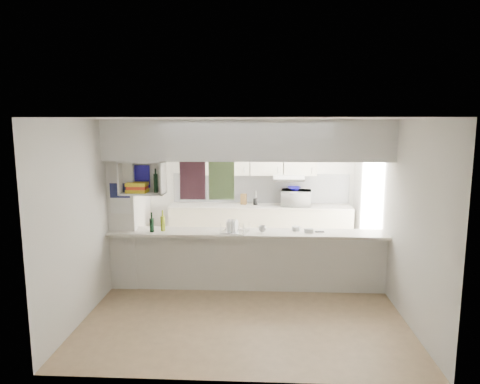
# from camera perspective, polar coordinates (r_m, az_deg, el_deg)

# --- Properties ---
(floor) EXTENTS (4.80, 4.80, 0.00)m
(floor) POSITION_cam_1_polar(r_m,az_deg,el_deg) (6.80, 0.89, -12.82)
(floor) COLOR #937655
(floor) RESTS_ON ground
(ceiling) EXTENTS (4.80, 4.80, 0.00)m
(ceiling) POSITION_cam_1_polar(r_m,az_deg,el_deg) (6.30, 0.95, 9.66)
(ceiling) COLOR white
(ceiling) RESTS_ON wall_back
(wall_back) EXTENTS (4.20, 0.00, 4.20)m
(wall_back) POSITION_cam_1_polar(r_m,az_deg,el_deg) (8.79, 1.45, 1.03)
(wall_back) COLOR silver
(wall_back) RESTS_ON floor
(wall_left) EXTENTS (0.00, 4.80, 4.80)m
(wall_left) POSITION_cam_1_polar(r_m,az_deg,el_deg) (6.83, -16.99, -1.75)
(wall_left) COLOR silver
(wall_left) RESTS_ON floor
(wall_right) EXTENTS (0.00, 4.80, 4.80)m
(wall_right) POSITION_cam_1_polar(r_m,az_deg,el_deg) (6.69, 19.20, -2.07)
(wall_right) COLOR silver
(wall_right) RESTS_ON floor
(servery_partition) EXTENTS (4.20, 0.50, 2.60)m
(servery_partition) POSITION_cam_1_polar(r_m,az_deg,el_deg) (6.38, -0.63, 1.17)
(servery_partition) COLOR silver
(servery_partition) RESTS_ON floor
(cubby_shelf) EXTENTS (0.65, 0.35, 0.50)m
(cubby_shelf) POSITION_cam_1_polar(r_m,az_deg,el_deg) (6.54, -12.95, 1.60)
(cubby_shelf) COLOR white
(cubby_shelf) RESTS_ON bulkhead
(kitchen_run) EXTENTS (3.60, 0.63, 2.24)m
(kitchen_run) POSITION_cam_1_polar(r_m,az_deg,el_deg) (8.61, 2.46, -2.36)
(kitchen_run) COLOR beige
(kitchen_run) RESTS_ON floor
(microwave) EXTENTS (0.63, 0.46, 0.32)m
(microwave) POSITION_cam_1_polar(r_m,az_deg,el_deg) (8.52, 7.50, -0.81)
(microwave) COLOR white
(microwave) RESTS_ON bench_top
(bowl) EXTENTS (0.26, 0.26, 0.06)m
(bowl) POSITION_cam_1_polar(r_m,az_deg,el_deg) (8.50, 7.24, 0.48)
(bowl) COLOR #130C85
(bowl) RESTS_ON microwave
(dish_rack) EXTENTS (0.45, 0.38, 0.21)m
(dish_rack) POSITION_cam_1_polar(r_m,az_deg,el_deg) (6.45, -0.72, -4.68)
(dish_rack) COLOR silver
(dish_rack) RESTS_ON breakfast_bar
(cup) EXTENTS (0.14, 0.14, 0.09)m
(cup) POSITION_cam_1_polar(r_m,az_deg,el_deg) (6.43, 3.00, -4.92)
(cup) COLOR white
(cup) RESTS_ON dish_rack
(wine_bottles) EXTENTS (0.22, 0.15, 0.32)m
(wine_bottles) POSITION_cam_1_polar(r_m,az_deg,el_deg) (6.61, -10.94, -4.18)
(wine_bottles) COLOR black
(wine_bottles) RESTS_ON breakfast_bar
(plastic_tubs) EXTENTS (0.48, 0.21, 0.06)m
(plastic_tubs) POSITION_cam_1_polar(r_m,az_deg,el_deg) (6.59, 8.23, -4.95)
(plastic_tubs) COLOR silver
(plastic_tubs) RESTS_ON breakfast_bar
(utensil_jar) EXTENTS (0.09, 0.09, 0.13)m
(utensil_jar) POSITION_cam_1_polar(r_m,az_deg,el_deg) (8.59, 2.06, -1.31)
(utensil_jar) COLOR black
(utensil_jar) RESTS_ON bench_top
(knife_block) EXTENTS (0.13, 0.11, 0.22)m
(knife_block) POSITION_cam_1_polar(r_m,az_deg,el_deg) (8.62, 0.48, -0.96)
(knife_block) COLOR brown
(knife_block) RESTS_ON bench_top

